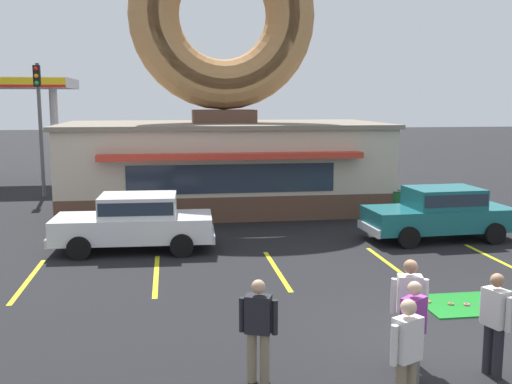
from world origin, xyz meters
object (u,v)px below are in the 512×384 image
(pedestrian_clipboard_woman, at_px, (409,306))
(pedestrian_beanie_man, at_px, (407,353))
(car_white, at_px, (135,220))
(pedestrian_leather_jacket_man, at_px, (413,328))
(traffic_light_pole, at_px, (39,112))
(trash_bin, at_px, (398,204))
(pedestrian_hooded_kid, at_px, (258,326))
(car_teal, at_px, (440,211))
(pedestrian_crossing_woman, at_px, (495,320))
(golf_ball, at_px, (503,300))

(pedestrian_clipboard_woman, xyz_separation_m, pedestrian_beanie_man, (-0.68, -1.56, -0.06))
(car_white, distance_m, pedestrian_leather_jacket_man, 9.96)
(pedestrian_beanie_man, xyz_separation_m, traffic_light_pole, (-8.59, 20.03, 2.79))
(pedestrian_leather_jacket_man, distance_m, pedestrian_clipboard_woman, 0.74)
(pedestrian_leather_jacket_man, bearing_deg, traffic_light_pole, 115.24)
(car_white, relative_size, pedestrian_beanie_man, 2.80)
(car_white, height_order, pedestrian_leather_jacket_man, pedestrian_leather_jacket_man)
(pedestrian_clipboard_woman, xyz_separation_m, trash_bin, (4.46, 11.77, -0.47))
(car_white, bearing_deg, pedestrian_leather_jacket_man, -63.09)
(pedestrian_hooded_kid, bearing_deg, pedestrian_leather_jacket_man, -10.51)
(car_white, relative_size, pedestrian_clipboard_woman, 2.66)
(car_teal, relative_size, pedestrian_crossing_woman, 2.83)
(pedestrian_hooded_kid, relative_size, pedestrian_beanie_man, 0.97)
(car_teal, distance_m, pedestrian_clipboard_woman, 9.32)
(pedestrian_crossing_woman, bearing_deg, pedestrian_leather_jacket_man, -175.08)
(pedestrian_beanie_man, xyz_separation_m, pedestrian_crossing_woman, (1.82, 0.98, -0.01))
(trash_bin, distance_m, traffic_light_pole, 15.61)
(golf_ball, relative_size, car_teal, 0.01)
(car_teal, distance_m, pedestrian_crossing_woman, 9.39)
(pedestrian_hooded_kid, height_order, traffic_light_pole, traffic_light_pole)
(car_white, bearing_deg, trash_bin, 21.34)
(pedestrian_hooded_kid, bearing_deg, golf_ball, 26.58)
(trash_bin, bearing_deg, pedestrian_leather_jacket_man, -110.60)
(car_white, xyz_separation_m, pedestrian_leather_jacket_man, (4.51, -8.88, 0.02))
(pedestrian_hooded_kid, height_order, pedestrian_leather_jacket_man, pedestrian_leather_jacket_man)
(golf_ball, height_order, pedestrian_beanie_man, pedestrian_beanie_man)
(pedestrian_beanie_man, xyz_separation_m, trash_bin, (5.14, 13.34, -0.42))
(car_teal, bearing_deg, pedestrian_beanie_man, -117.47)
(pedestrian_crossing_woman, bearing_deg, car_white, 123.85)
(pedestrian_clipboard_woman, relative_size, pedestrian_crossing_woman, 1.06)
(pedestrian_clipboard_woman, bearing_deg, car_teal, 61.79)
(pedestrian_hooded_kid, distance_m, pedestrian_leather_jacket_man, 2.30)
(golf_ball, distance_m, pedestrian_beanie_man, 5.73)
(car_white, relative_size, pedestrian_leather_jacket_man, 2.87)
(car_teal, distance_m, traffic_light_pole, 17.32)
(golf_ball, xyz_separation_m, trash_bin, (1.26, 9.22, 0.45))
(pedestrian_leather_jacket_man, distance_m, pedestrian_beanie_man, 0.97)
(car_white, xyz_separation_m, car_teal, (9.14, 0.03, 0.00))
(pedestrian_crossing_woman, bearing_deg, pedestrian_beanie_man, -151.76)
(car_white, xyz_separation_m, pedestrian_beanie_man, (4.06, -9.75, 0.04))
(pedestrian_hooded_kid, bearing_deg, pedestrian_clipboard_woman, 6.54)
(pedestrian_beanie_man, bearing_deg, trash_bin, 68.92)
(pedestrian_beanie_man, bearing_deg, golf_ball, 46.74)
(golf_ball, bearing_deg, pedestrian_beanie_man, -133.26)
(car_teal, bearing_deg, golf_ball, -102.03)
(car_white, bearing_deg, pedestrian_crossing_woman, -56.15)
(trash_bin, height_order, traffic_light_pole, traffic_light_pole)
(pedestrian_hooded_kid, relative_size, pedestrian_clipboard_woman, 0.92)
(pedestrian_beanie_man, distance_m, trash_bin, 14.30)
(traffic_light_pole, bearing_deg, pedestrian_crossing_woman, -61.35)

